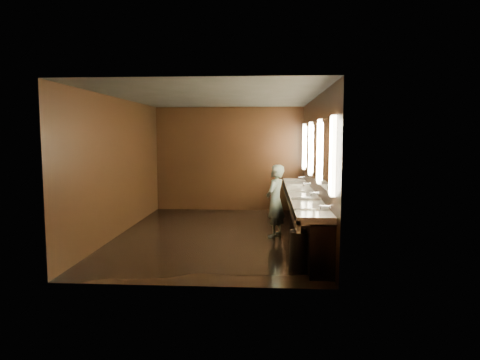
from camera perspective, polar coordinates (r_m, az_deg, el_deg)
name	(u,v)px	position (r m, az deg, el deg)	size (l,w,h in m)	color
floor	(216,235)	(8.88, -3.16, -7.33)	(6.00, 6.00, 0.00)	black
ceiling	(216,97)	(8.67, -3.27, 10.98)	(4.00, 6.00, 0.02)	#2D2D2B
wall_back	(229,159)	(11.64, -1.44, 2.82)	(4.00, 0.02, 2.80)	black
wall_front	(189,184)	(5.71, -6.84, -0.53)	(4.00, 0.02, 2.80)	black
wall_left	(119,167)	(9.12, -15.80, 1.72)	(0.02, 6.00, 2.80)	black
wall_right	(316,168)	(8.65, 10.05, 1.63)	(0.02, 6.00, 2.80)	black
sink_counter	(304,212)	(8.75, 8.59, -4.27)	(0.55, 5.40, 1.01)	black
mirror_band	(315,150)	(8.63, 9.96, 3.95)	(0.06, 5.03, 1.15)	#FFEEBD
person	(275,201)	(8.62, 4.73, -2.80)	(0.53, 0.35, 1.46)	#7CAEB9
trash_bin	(302,250)	(6.67, 8.27, -9.25)	(0.38, 0.38, 0.60)	black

